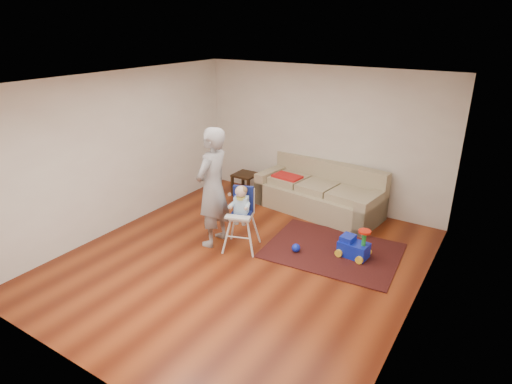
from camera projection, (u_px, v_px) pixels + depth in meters
The scene contains 9 objects.
ground at pixel (242, 260), 6.61m from camera, with size 5.50×5.50×0.00m, color #511B0B.
room_envelope at pixel (261, 135), 6.33m from camera, with size 5.04×5.52×2.72m.
sofa at pixel (318, 189), 8.14m from camera, with size 2.50×1.28×0.93m.
side_table at pixel (246, 184), 9.04m from camera, with size 0.46×0.46×0.46m, color black, non-canonical shape.
area_rug at pixel (332, 250), 6.87m from camera, with size 2.05×1.54×0.02m, color black.
ride_on_toy at pixel (354, 242), 6.61m from camera, with size 0.45×0.32×0.49m, color #1125CA, non-canonical shape.
toy_ball at pixel (296, 248), 6.79m from camera, with size 0.14×0.14×0.14m, color #1125CA.
high_chair at pixel (241, 219), 6.78m from camera, with size 0.64×0.64×1.09m.
adult at pixel (213, 188), 6.79m from camera, with size 0.71×0.47×1.96m, color gray.
Camera 1 is at (3.25, -4.74, 3.43)m, focal length 30.00 mm.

